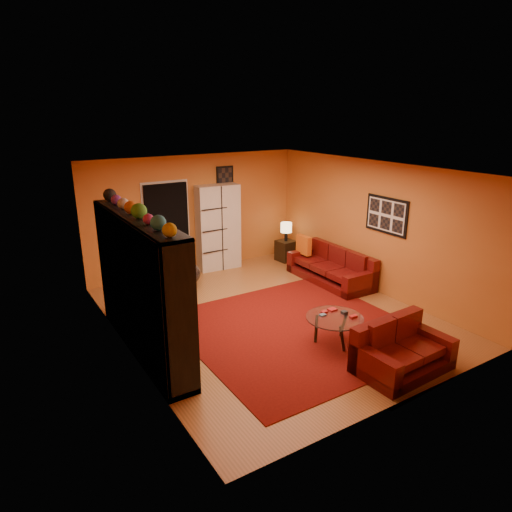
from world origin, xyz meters
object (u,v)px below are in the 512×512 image
sofa (333,268)px  side_table (286,251)px  entertainment_unit (141,286)px  table_lamp (286,228)px  storage_cabinet (218,227)px  bowl_chair (184,274)px  coffee_table (335,320)px  tv (146,291)px  loveseat (399,350)px

sofa → side_table: 1.66m
entertainment_unit → table_lamp: (4.35, 2.40, -0.24)m
side_table → table_lamp: 0.56m
table_lamp → storage_cabinet: bearing=166.3°
side_table → table_lamp: (0.00, 0.00, 0.56)m
bowl_chair → table_lamp: bearing=6.9°
sofa → coffee_table: bearing=-130.1°
tv → storage_cabinet: 3.92m
entertainment_unit → loveseat: 3.84m
tv → table_lamp: (4.30, 2.47, -0.17)m
entertainment_unit → storage_cabinet: 3.90m
sofa → bowl_chair: sofa is taller
sofa → side_table: size_ratio=4.08×
storage_cabinet → side_table: bearing=-9.5°
tv → side_table: bearing=-60.2°
side_table → loveseat: bearing=-107.0°
coffee_table → storage_cabinet: (0.15, 4.19, 0.56)m
tv → storage_cabinet: storage_cabinet is taller
entertainment_unit → tv: bearing=-52.5°
entertainment_unit → coffee_table: 3.00m
sofa → loveseat: same height
sofa → loveseat: bearing=-115.2°
coffee_table → side_table: (1.78, 3.79, -0.16)m
tv → coffee_table: bearing=-117.7°
storage_cabinet → bowl_chair: size_ratio=2.92×
entertainment_unit → side_table: (4.35, 2.40, -0.80)m
tv → loveseat: tv is taller
tv → bowl_chair: 2.69m
entertainment_unit → tv: (0.05, -0.07, -0.07)m
coffee_table → bowl_chair: bowl_chair is taller
tv → sofa: size_ratio=0.45×
entertainment_unit → side_table: size_ratio=6.00×
coffee_table → entertainment_unit: bearing=151.6°
table_lamp → coffee_table: bearing=-115.1°
storage_cabinet → entertainment_unit: bearing=-130.0°
loveseat → storage_cabinet: storage_cabinet is taller
entertainment_unit → storage_cabinet: bearing=45.8°
storage_cabinet → table_lamp: storage_cabinet is taller
storage_cabinet → side_table: storage_cabinet is taller
tv → bowl_chair: bearing=-35.1°
sofa → coffee_table: (-1.84, -2.13, 0.12)m
entertainment_unit → sofa: entertainment_unit is taller
loveseat → table_lamp: 5.07m
entertainment_unit → storage_cabinet: entertainment_unit is taller
coffee_table → side_table: 4.19m
storage_cabinet → bowl_chair: bearing=-143.6°
entertainment_unit → tv: size_ratio=3.29×
tv → loveseat: bearing=-129.8°
loveseat → coffee_table: loveseat is taller
entertainment_unit → tv: entertainment_unit is taller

